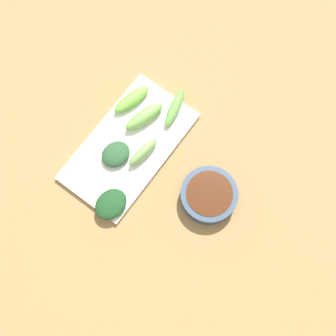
# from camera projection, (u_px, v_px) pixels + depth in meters

# --- Properties ---
(tabletop) EXTENTS (2.10, 2.10, 0.02)m
(tabletop) POSITION_uv_depth(u_px,v_px,m) (162.00, 157.00, 0.95)
(tabletop) COLOR olive
(tabletop) RESTS_ON ground
(sauce_bowl) EXTENTS (0.12, 0.12, 0.04)m
(sauce_bowl) POSITION_uv_depth(u_px,v_px,m) (209.00, 195.00, 0.90)
(sauce_bowl) COLOR #32445A
(sauce_bowl) RESTS_ON tabletop
(serving_plate) EXTENTS (0.16, 0.29, 0.01)m
(serving_plate) POSITION_uv_depth(u_px,v_px,m) (129.00, 146.00, 0.94)
(serving_plate) COLOR white
(serving_plate) RESTS_ON tabletop
(broccoli_stalk_0) EXTENTS (0.04, 0.10, 0.02)m
(broccoli_stalk_0) POSITION_uv_depth(u_px,v_px,m) (175.00, 108.00, 0.95)
(broccoli_stalk_0) COLOR #62A546
(broccoli_stalk_0) RESTS_ON serving_plate
(broccoli_leafy_1) EXTENTS (0.07, 0.07, 0.02)m
(broccoli_leafy_1) POSITION_uv_depth(u_px,v_px,m) (116.00, 154.00, 0.92)
(broccoli_leafy_1) COLOR #28512E
(broccoli_leafy_1) RESTS_ON serving_plate
(broccoli_stalk_2) EXTENTS (0.05, 0.10, 0.02)m
(broccoli_stalk_2) POSITION_uv_depth(u_px,v_px,m) (131.00, 99.00, 0.95)
(broccoli_stalk_2) COLOR #6FB942
(broccoli_stalk_2) RESTS_ON serving_plate
(broccoli_stalk_3) EXTENTS (0.03, 0.08, 0.03)m
(broccoli_stalk_3) POSITION_uv_depth(u_px,v_px,m) (143.00, 152.00, 0.92)
(broccoli_stalk_3) COLOR #7AAB59
(broccoli_stalk_3) RESTS_ON serving_plate
(broccoli_stalk_4) EXTENTS (0.06, 0.10, 0.03)m
(broccoli_stalk_4) POSITION_uv_depth(u_px,v_px,m) (144.00, 117.00, 0.94)
(broccoli_stalk_4) COLOR #76B451
(broccoli_stalk_4) RESTS_ON serving_plate
(broccoli_leafy_5) EXTENTS (0.06, 0.08, 0.02)m
(broccoli_leafy_5) POSITION_uv_depth(u_px,v_px,m) (111.00, 204.00, 0.89)
(broccoli_leafy_5) COLOR #1A4520
(broccoli_leafy_5) RESTS_ON serving_plate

